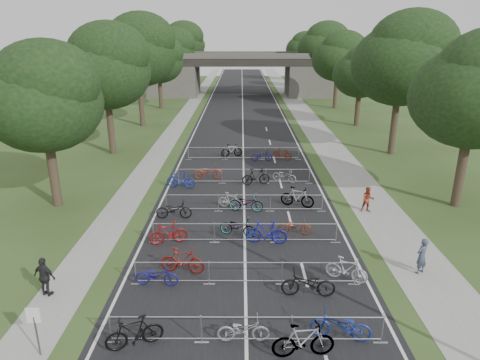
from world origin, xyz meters
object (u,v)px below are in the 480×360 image
at_px(pedestrian_a, 422,256).
at_px(overpass_bridge, 242,74).
at_px(pedestrian_c, 45,277).
at_px(park_sign, 35,323).
at_px(pedestrian_b, 368,200).

bearing_deg(pedestrian_a, overpass_bridge, -115.43).
distance_m(pedestrian_a, pedestrian_c, 15.83).
xyz_separation_m(overpass_bridge, park_sign, (-6.80, -62.00, -2.27)).
bearing_deg(pedestrian_c, pedestrian_a, -155.28).
bearing_deg(pedestrian_b, overpass_bridge, 101.54).
height_order(overpass_bridge, pedestrian_a, overpass_bridge).
distance_m(park_sign, pedestrian_a, 15.40).
bearing_deg(pedestrian_b, pedestrian_a, -83.18).
bearing_deg(overpass_bridge, pedestrian_c, -97.79).
distance_m(overpass_bridge, park_sign, 62.41).
xyz_separation_m(pedestrian_b, pedestrian_c, (-15.30, -8.60, 0.08)).
distance_m(pedestrian_b, pedestrian_c, 17.56).
height_order(pedestrian_a, pedestrian_c, pedestrian_c).
xyz_separation_m(pedestrian_a, pedestrian_c, (-15.73, -1.76, 0.01)).
bearing_deg(pedestrian_b, park_sign, -136.31).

